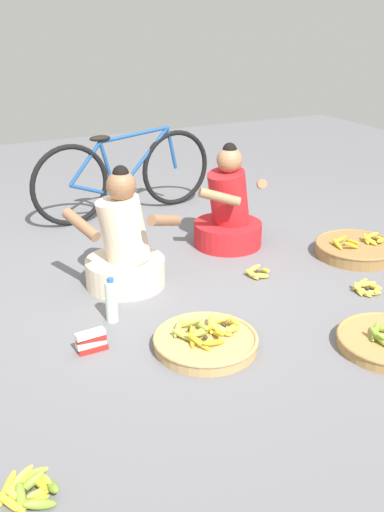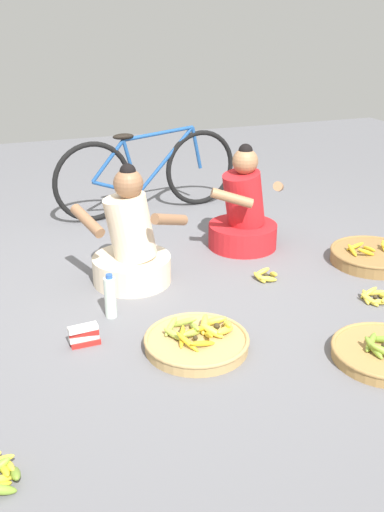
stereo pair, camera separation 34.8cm
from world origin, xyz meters
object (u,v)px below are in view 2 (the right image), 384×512
Objects in this scene: vendor_woman_behind at (244,215)px; banana_basket_front_left at (373,256)px; banana_basket_back_right at (197,341)px; loose_bananas_near_vendor at (376,297)px; vendor_woman_front at (131,246)px; loose_bananas_mid_right at (266,276)px; packet_carton_stack at (84,335)px; water_bottle at (110,297)px; bicycle_leaning at (148,173)px.

banana_basket_front_left is (0.75, -0.60, -0.20)m from vendor_woman_behind.
banana_basket_back_right is (-0.84, -1.25, -0.21)m from vendor_woman_behind.
vendor_woman_front is at bearing 149.67° from loose_bananas_near_vendor.
packet_carton_stack reaches higher than loose_bananas_mid_right.
loose_bananas_near_vendor is 0.75× the size of water_bottle.
water_bottle is (-0.36, 0.51, 0.09)m from banana_basket_back_right.
vendor_woman_behind is at bearing -66.69° from bicycle_leaning.
banana_basket_back_right is 0.99m from loose_bananas_mid_right.
loose_bananas_mid_right is (0.74, 0.65, -0.02)m from banana_basket_back_right.
loose_bananas_near_vendor is at bearing -3.42° from packet_carton_stack.
bicycle_leaning is 2.33m from loose_bananas_near_vendor.
water_bottle is (-0.24, -0.42, -0.13)m from vendor_woman_front.
banana_basket_front_left is 1.71m from banana_basket_back_right.
vendor_woman_front is at bearing -110.73° from bicycle_leaning.
vendor_woman_behind is 1.74m from packet_carton_stack.
bicycle_leaning is 1.69m from loose_bananas_mid_right.
loose_bananas_mid_right is at bearing -17.85° from vendor_woman_front.
banana_basket_back_right is (-1.59, -0.64, -0.01)m from banana_basket_front_left.
banana_basket_front_left is 1.95m from water_bottle.
packet_carton_stack is (-1.40, -1.00, -0.19)m from vendor_woman_behind.
loose_bananas_near_vendor is at bearing -30.33° from vendor_woman_front.
packet_carton_stack is (-0.45, -0.69, -0.20)m from vendor_woman_front.
packet_carton_stack is (-0.56, 0.24, 0.02)m from banana_basket_back_right.
vendor_woman_front is 2.93× the size of water_bottle.
banana_basket_front_left is 3.54× the size of packet_carton_stack.
vendor_woman_front is at bearing 60.39° from water_bottle.
vendor_woman_front is at bearing 162.15° from loose_bananas_mid_right.
bicycle_leaning is 1.94m from water_bottle.
loose_bananas_near_vendor is (0.40, -1.11, -0.23)m from vendor_woman_behind.
water_bottle is 1.61× the size of packet_carton_stack.
vendor_woman_behind is 0.64m from loose_bananas_mid_right.
banana_basket_back_right is (-0.40, -2.28, -0.31)m from bicycle_leaning.
packet_carton_stack is (-2.15, -0.40, 0.01)m from banana_basket_front_left.
loose_bananas_mid_right is 0.97× the size of packet_carton_stack.
loose_bananas_mid_right is (-0.10, -0.59, -0.23)m from vendor_woman_behind.
packet_carton_stack is at bearing -115.25° from bicycle_leaning.
banana_basket_back_right is at bearing -99.85° from bicycle_leaning.
water_bottle is at bearing 51.61° from packet_carton_stack.
banana_basket_back_right is at bearing -157.96° from banana_basket_front_left.
water_bottle is at bearing -112.97° from bicycle_leaning.
loose_bananas_mid_right is at bearing 41.43° from banana_basket_back_right.
bicycle_leaning reaches higher than banana_basket_back_right.
loose_bananas_near_vendor is 1.81m from packet_carton_stack.
banana_basket_front_left is at bearing -53.92° from bicycle_leaning.
water_bottle is (-1.60, 0.37, 0.10)m from loose_bananas_near_vendor.
bicycle_leaning reaches higher than banana_basket_front_left.
water_bottle is (-0.75, -1.77, -0.23)m from bicycle_leaning.
banana_basket_back_right is at bearing -54.88° from water_bottle.
water_bottle is (-1.19, -0.74, -0.12)m from vendor_woman_behind.
vendor_woman_behind is 3.87× the size of loose_bananas_near_vendor.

